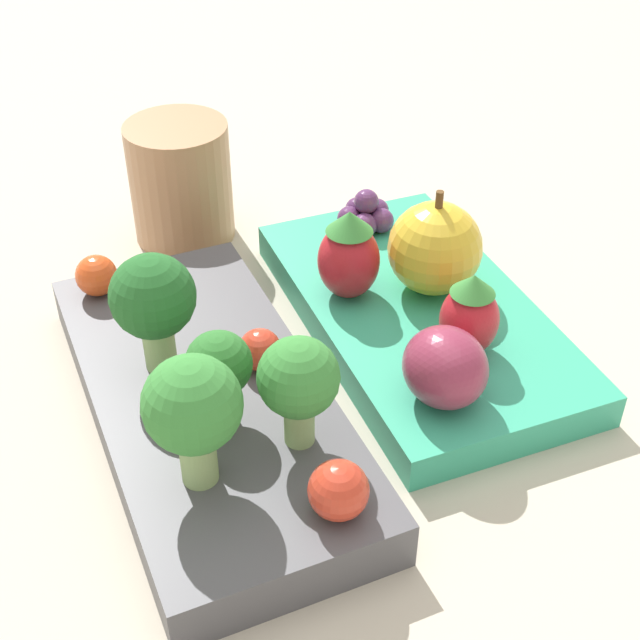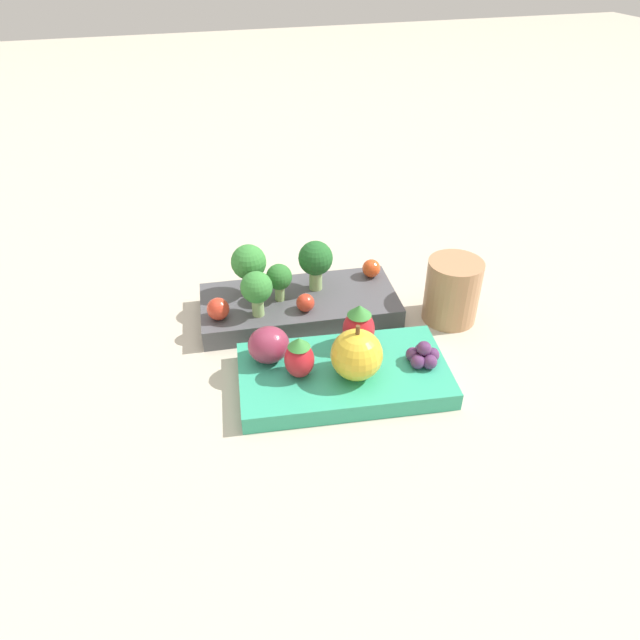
# 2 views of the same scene
# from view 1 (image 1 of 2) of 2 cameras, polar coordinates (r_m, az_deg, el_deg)

# --- Properties ---
(ground_plane) EXTENTS (4.00, 4.00, 0.00)m
(ground_plane) POSITION_cam_1_polar(r_m,az_deg,el_deg) (0.45, 0.12, -3.99)
(ground_plane) COLOR #BCB29E
(bento_box_savoury) EXTENTS (0.23, 0.12, 0.02)m
(bento_box_savoury) POSITION_cam_1_polar(r_m,az_deg,el_deg) (0.42, -7.20, -5.35)
(bento_box_savoury) COLOR #4C4C51
(bento_box_savoury) RESTS_ON ground_plane
(bento_box_fruit) EXTENTS (0.22, 0.14, 0.02)m
(bento_box_fruit) POSITION_cam_1_polar(r_m,az_deg,el_deg) (0.48, 6.32, 0.27)
(bento_box_fruit) COLOR #33A87F
(bento_box_fruit) RESTS_ON ground_plane
(broccoli_floret_0) EXTENTS (0.03, 0.03, 0.04)m
(broccoli_floret_0) POSITION_cam_1_polar(r_m,az_deg,el_deg) (0.38, -6.49, -3.00)
(broccoli_floret_0) COLOR #93B770
(broccoli_floret_0) RESTS_ON bento_box_savoury
(broccoli_floret_1) EXTENTS (0.04, 0.04, 0.06)m
(broccoli_floret_1) POSITION_cam_1_polar(r_m,az_deg,el_deg) (0.40, -10.63, 1.24)
(broccoli_floret_1) COLOR #93B770
(broccoli_floret_1) RESTS_ON bento_box_savoury
(broccoli_floret_2) EXTENTS (0.03, 0.03, 0.05)m
(broccoli_floret_2) POSITION_cam_1_polar(r_m,az_deg,el_deg) (0.36, -1.39, -3.92)
(broccoli_floret_2) COLOR #93B770
(broccoli_floret_2) RESTS_ON bento_box_savoury
(broccoli_floret_3) EXTENTS (0.04, 0.04, 0.06)m
(broccoli_floret_3) POSITION_cam_1_polar(r_m,az_deg,el_deg) (0.34, -8.15, -5.65)
(broccoli_floret_3) COLOR #93B770
(broccoli_floret_3) RESTS_ON bento_box_savoury
(cherry_tomato_0) EXTENTS (0.02, 0.02, 0.02)m
(cherry_tomato_0) POSITION_cam_1_polar(r_m,az_deg,el_deg) (0.47, -14.12, 2.78)
(cherry_tomato_0) COLOR #DB4C1E
(cherry_tomato_0) RESTS_ON bento_box_savoury
(cherry_tomato_1) EXTENTS (0.02, 0.02, 0.02)m
(cherry_tomato_1) POSITION_cam_1_polar(r_m,az_deg,el_deg) (0.35, 1.19, -10.83)
(cherry_tomato_1) COLOR red
(cherry_tomato_1) RESTS_ON bento_box_savoury
(cherry_tomato_2) EXTENTS (0.02, 0.02, 0.02)m
(cherry_tomato_2) POSITION_cam_1_polar(r_m,az_deg,el_deg) (0.41, -3.59, -2.25)
(cherry_tomato_2) COLOR red
(cherry_tomato_2) RESTS_ON bento_box_savoury
(apple) EXTENTS (0.05, 0.05, 0.06)m
(apple) POSITION_cam_1_polar(r_m,az_deg,el_deg) (0.47, 7.36, 4.58)
(apple) COLOR gold
(apple) RESTS_ON bento_box_fruit
(strawberry_0) EXTENTS (0.03, 0.03, 0.05)m
(strawberry_0) POSITION_cam_1_polar(r_m,az_deg,el_deg) (0.46, 1.85, 4.15)
(strawberry_0) COLOR red
(strawberry_0) RESTS_ON bento_box_fruit
(strawberry_1) EXTENTS (0.03, 0.03, 0.04)m
(strawberry_1) POSITION_cam_1_polar(r_m,az_deg,el_deg) (0.43, 9.56, 0.31)
(strawberry_1) COLOR red
(strawberry_1) RESTS_ON bento_box_fruit
(plum) EXTENTS (0.04, 0.04, 0.04)m
(plum) POSITION_cam_1_polar(r_m,az_deg,el_deg) (0.40, 8.01, -3.01)
(plum) COLOR #892D47
(plum) RESTS_ON bento_box_fruit
(grape_cluster) EXTENTS (0.03, 0.03, 0.02)m
(grape_cluster) POSITION_cam_1_polar(r_m,az_deg,el_deg) (0.52, 2.96, 6.77)
(grape_cluster) COLOR #562D5B
(grape_cluster) RESTS_ON bento_box_fruit
(drinking_cup) EXTENTS (0.06, 0.06, 0.07)m
(drinking_cup) POSITION_cam_1_polar(r_m,az_deg,el_deg) (0.55, -8.91, 8.72)
(drinking_cup) COLOR tan
(drinking_cup) RESTS_ON ground_plane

